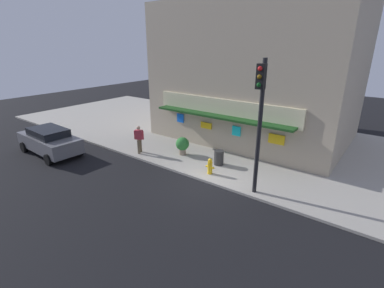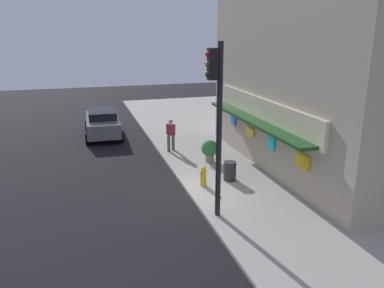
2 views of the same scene
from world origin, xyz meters
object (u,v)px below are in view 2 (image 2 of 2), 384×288
at_px(traffic_light, 217,110).
at_px(trash_can, 230,171).
at_px(pedestrian, 171,133).
at_px(potted_plant_by_doorway, 210,149).
at_px(fire_hydrant, 203,176).
at_px(parked_car_grey, 103,122).

relative_size(traffic_light, trash_can, 7.16).
bearing_deg(pedestrian, potted_plant_by_doorway, 31.44).
relative_size(fire_hydrant, trash_can, 1.03).
bearing_deg(pedestrian, trash_can, 16.33).
bearing_deg(parked_car_grey, fire_hydrant, 19.14).
bearing_deg(potted_plant_by_doorway, fire_hydrant, -23.85).
xyz_separation_m(fire_hydrant, potted_plant_by_doorway, (-2.75, 1.22, 0.21)).
height_order(fire_hydrant, trash_can, fire_hydrant).
bearing_deg(fire_hydrant, potted_plant_by_doorway, 156.15).
height_order(traffic_light, potted_plant_by_doorway, traffic_light).
distance_m(pedestrian, potted_plant_by_doorway, 2.61).
xyz_separation_m(traffic_light, potted_plant_by_doorway, (-5.35, 1.66, -3.03)).
xyz_separation_m(traffic_light, parked_car_grey, (-12.00, -2.83, -2.93)).
bearing_deg(parked_car_grey, potted_plant_by_doorway, 33.98).
bearing_deg(trash_can, potted_plant_by_doorway, -179.33).
height_order(trash_can, pedestrian, pedestrian).
height_order(potted_plant_by_doorway, parked_car_grey, parked_car_grey).
bearing_deg(traffic_light, trash_can, 149.36).
xyz_separation_m(fire_hydrant, trash_can, (-0.25, 1.25, 0.00)).
relative_size(potted_plant_by_doorway, parked_car_grey, 0.23).
distance_m(fire_hydrant, trash_can, 1.27).
relative_size(traffic_light, potted_plant_by_doorway, 5.42).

